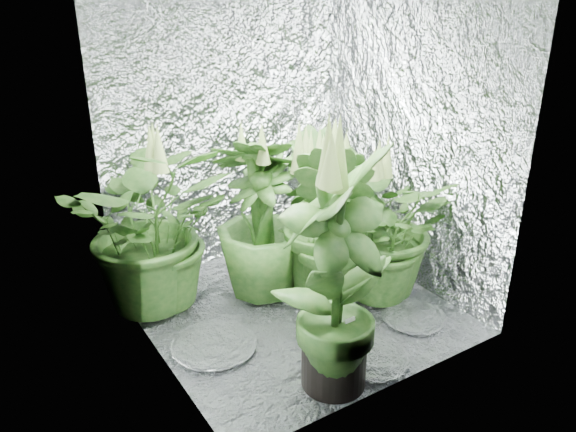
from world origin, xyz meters
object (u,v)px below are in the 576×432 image
at_px(plant_f, 337,273).
at_px(circulation_fan, 342,240).
at_px(plant_b, 312,218).
at_px(plant_a, 151,226).
at_px(plant_g, 328,227).
at_px(plant_d, 262,218).
at_px(plant_c, 315,194).
at_px(plant_e, 386,227).

bearing_deg(plant_f, circulation_fan, 50.71).
height_order(plant_b, circulation_fan, plant_b).
distance_m(plant_a, plant_g, 0.97).
bearing_deg(plant_f, plant_d, 81.14).
xyz_separation_m(plant_a, plant_b, (0.91, -0.23, -0.08)).
height_order(plant_c, plant_e, plant_e).
xyz_separation_m(plant_f, plant_g, (0.39, 0.59, -0.10)).
xyz_separation_m(plant_e, plant_g, (-0.32, 0.12, 0.03)).
relative_size(plant_c, plant_e, 0.84).
distance_m(plant_a, plant_d, 0.61).
height_order(plant_e, plant_g, plant_g).
xyz_separation_m(plant_d, circulation_fan, (0.68, 0.11, -0.35)).
xyz_separation_m(plant_a, plant_g, (0.83, -0.49, -0.02)).
distance_m(plant_f, circulation_fan, 1.37).
distance_m(plant_d, circulation_fan, 0.77).
bearing_deg(plant_b, plant_c, 52.85).
relative_size(plant_a, plant_f, 0.89).
bearing_deg(plant_d, plant_a, 162.21).
bearing_deg(plant_g, plant_f, -123.36).
bearing_deg(plant_e, circulation_fan, 78.19).
relative_size(plant_b, plant_c, 1.04).
bearing_deg(plant_f, plant_g, 56.64).
xyz_separation_m(plant_b, plant_c, (0.28, 0.37, -0.02)).
bearing_deg(plant_g, plant_e, -21.28).
xyz_separation_m(plant_b, plant_f, (-0.46, -0.85, 0.15)).
relative_size(plant_f, plant_g, 1.18).
bearing_deg(circulation_fan, plant_b, -163.52).
relative_size(plant_b, plant_d, 0.91).
distance_m(plant_d, plant_e, 0.71).
xyz_separation_m(plant_a, plant_d, (0.58, -0.19, -0.02)).
relative_size(plant_a, circulation_fan, 3.50).
bearing_deg(plant_d, plant_f, -98.86).
distance_m(plant_d, plant_f, 0.91).
bearing_deg(circulation_fan, plant_d, -177.36).
relative_size(plant_f, circulation_fan, 3.94).
distance_m(plant_b, plant_f, 0.98).
bearing_deg(plant_c, plant_b, -127.15).
relative_size(plant_d, plant_e, 0.96).
bearing_deg(plant_a, plant_e, -27.99).
bearing_deg(plant_a, circulation_fan, -3.64).
height_order(plant_g, circulation_fan, plant_g).
relative_size(plant_d, plant_f, 0.84).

